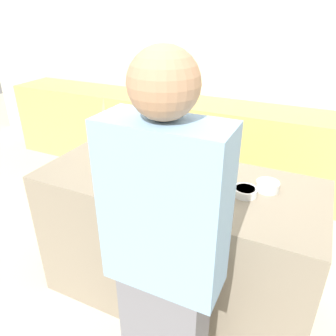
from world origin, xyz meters
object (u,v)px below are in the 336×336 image
object	(u,v)px
decorative_tree	(106,129)
candy_bowl_near_tray_right	(245,191)
candy_bowl_near_tray_left	(110,140)
candy_bowl_behind_tray	(215,174)
mug	(114,162)
baking_tray	(154,179)
gingerbread_house	(154,162)
candy_bowl_far_left	(268,186)
person	(165,266)

from	to	relation	value
decorative_tree	candy_bowl_near_tray_right	world-z (taller)	decorative_tree
candy_bowl_near_tray_left	candy_bowl_behind_tray	xyz separation A→B (m)	(0.87, -0.18, 0.00)
decorative_tree	mug	size ratio (longest dim) A/B	4.64
baking_tray	decorative_tree	distance (m)	0.50
gingerbread_house	candy_bowl_far_left	size ratio (longest dim) A/B	2.25
candy_bowl_far_left	person	world-z (taller)	person
gingerbread_house	candy_bowl_near_tray_left	xyz separation A→B (m)	(-0.56, 0.36, -0.09)
candy_bowl_near_tray_right	candy_bowl_far_left	xyz separation A→B (m)	(0.10, 0.11, 0.01)
candy_bowl_behind_tray	mug	size ratio (longest dim) A/B	1.08
candy_bowl_behind_tray	candy_bowl_near_tray_right	bearing A→B (deg)	-28.93
decorative_tree	candy_bowl_near_tray_right	bearing A→B (deg)	-5.26
decorative_tree	person	bearing A→B (deg)	-43.44
gingerbread_house	person	xyz separation A→B (m)	(0.37, -0.60, -0.13)
baking_tray	decorative_tree	size ratio (longest dim) A/B	0.90
candy_bowl_behind_tray	decorative_tree	bearing A→B (deg)	-177.72
candy_bowl_near_tray_left	candy_bowl_far_left	world-z (taller)	candy_bowl_far_left
candy_bowl_near_tray_left	person	xyz separation A→B (m)	(0.92, -0.96, -0.04)
candy_bowl_near_tray_right	candy_bowl_near_tray_left	bearing A→B (deg)	164.60
candy_bowl_far_left	decorative_tree	bearing A→B (deg)	-179.03
baking_tray	candy_bowl_far_left	world-z (taller)	candy_bowl_far_left
gingerbread_house	baking_tray	bearing A→B (deg)	-156.94
candy_bowl_far_left	person	distance (m)	0.82
candy_bowl_near_tray_left	candy_bowl_behind_tray	world-z (taller)	same
gingerbread_house	decorative_tree	size ratio (longest dim) A/B	0.70
gingerbread_house	person	distance (m)	0.72
gingerbread_house	candy_bowl_behind_tray	world-z (taller)	gingerbread_house
baking_tray	gingerbread_house	distance (m)	0.11
candy_bowl_behind_tray	mug	xyz separation A→B (m)	(-0.61, -0.16, 0.02)
mug	candy_bowl_near_tray_left	bearing A→B (deg)	127.84
candy_bowl_near_tray_right	candy_bowl_far_left	distance (m)	0.15
person	mug	bearing A→B (deg)	136.50
candy_bowl_near_tray_right	mug	size ratio (longest dim) A/B	1.48
gingerbread_house	candy_bowl_behind_tray	xyz separation A→B (m)	(0.32, 0.18, -0.09)
gingerbread_house	person	world-z (taller)	person
mug	person	size ratio (longest dim) A/B	0.05
baking_tray	gingerbread_house	world-z (taller)	gingerbread_house
decorative_tree	candy_bowl_behind_tray	xyz separation A→B (m)	(0.75, 0.03, -0.18)
gingerbread_house	candy_bowl_far_left	bearing A→B (deg)	14.72
candy_bowl_behind_tray	candy_bowl_far_left	size ratio (longest dim) A/B	0.75
candy_bowl_near_tray_right	candy_bowl_far_left	size ratio (longest dim) A/B	1.02
baking_tray	decorative_tree	world-z (taller)	decorative_tree
mug	decorative_tree	bearing A→B (deg)	136.87
mug	gingerbread_house	bearing A→B (deg)	-4.43
gingerbread_house	candy_bowl_behind_tray	bearing A→B (deg)	29.30
decorative_tree	candy_bowl_far_left	size ratio (longest dim) A/B	3.20
candy_bowl_far_left	gingerbread_house	bearing A→B (deg)	-165.28
decorative_tree	candy_bowl_behind_tray	size ratio (longest dim) A/B	4.30
decorative_tree	candy_bowl_near_tray_right	xyz separation A→B (m)	(0.96, -0.09, -0.18)
baking_tray	candy_bowl_near_tray_left	xyz separation A→B (m)	(-0.56, 0.36, 0.02)
gingerbread_house	candy_bowl_near_tray_left	distance (m)	0.67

